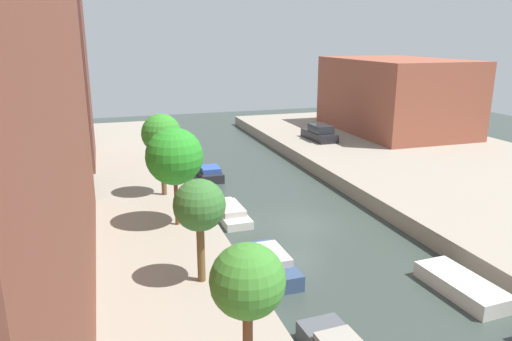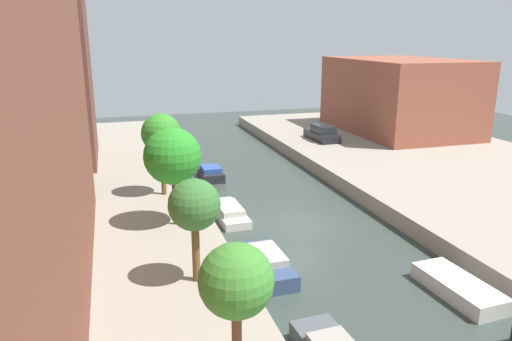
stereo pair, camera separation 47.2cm
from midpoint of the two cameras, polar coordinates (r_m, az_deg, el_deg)
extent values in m
plane|color=#333D38|center=(27.75, 5.56, -6.37)|extent=(84.00, 84.00, 0.00)
cube|color=gray|center=(26.18, -26.81, -8.29)|extent=(20.00, 64.00, 1.00)
cube|color=gray|center=(35.85, 28.37, -2.27)|extent=(20.00, 64.00, 1.00)
cube|color=brown|center=(39.35, -26.47, 13.59)|extent=(10.00, 8.74, 18.07)
cube|color=brown|center=(50.99, 16.73, 8.49)|extent=(10.00, 15.20, 7.19)
sphere|color=#3A7E2B|center=(12.82, -1.28, -12.89)|extent=(2.01, 2.01, 2.01)
cylinder|color=brown|center=(19.23, -6.40, -9.49)|extent=(0.31, 0.31, 2.47)
sphere|color=#336A2E|center=(18.50, -6.58, -4.04)|extent=(2.02, 2.02, 2.02)
cylinder|color=brown|center=(24.91, -9.07, -3.46)|extent=(0.21, 0.21, 2.60)
sphere|color=#268823|center=(24.26, -9.30, 1.70)|extent=(2.87, 2.87, 2.87)
cylinder|color=brown|center=(29.67, -10.48, -0.02)|extent=(0.30, 0.30, 2.98)
sphere|color=#308527|center=(29.14, -10.70, 4.35)|extent=(2.35, 2.35, 2.35)
cube|color=black|center=(45.45, 8.06, 4.08)|extent=(1.96, 4.32, 0.76)
cube|color=#1E2328|center=(45.03, 8.27, 4.90)|extent=(1.68, 2.40, 0.69)
cube|color=#33476B|center=(22.23, 2.03, -11.16)|extent=(1.53, 4.16, 0.70)
cube|color=#B2ADA3|center=(22.05, 2.00, -9.91)|extent=(1.28, 2.30, 0.33)
cube|color=beige|center=(28.71, -2.78, -5.06)|extent=(1.59, 4.62, 0.45)
cube|color=#B2ADA3|center=(28.40, -2.70, -4.44)|extent=(1.33, 2.55, 0.34)
cube|color=#232328|center=(36.31, -5.00, -0.48)|extent=(1.62, 3.10, 0.64)
cube|color=#2D4C9E|center=(35.97, -4.95, 0.19)|extent=(1.37, 1.71, 0.35)
cube|color=beige|center=(22.23, 23.38, -12.58)|extent=(1.90, 4.10, 0.67)
camera|label=1|loc=(0.24, -89.56, 0.12)|focal=33.85mm
camera|label=2|loc=(0.24, 90.44, -0.12)|focal=33.85mm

